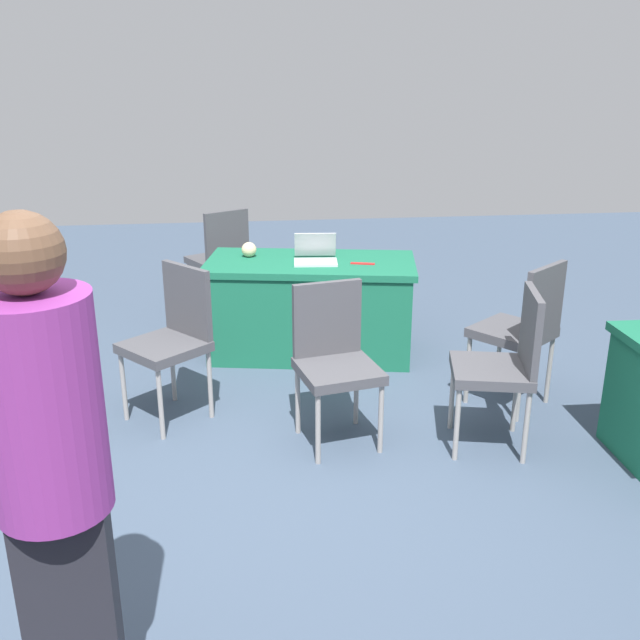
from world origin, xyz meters
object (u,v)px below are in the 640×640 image
object	(u,v)px
chair_aisle	(221,254)
person_presenter	(52,469)
chair_near_front	(173,333)
table_foreground	(311,307)
chair_by_pillar	(334,355)
scissors_red	(363,264)
chair_tucked_right	(523,325)
yarn_ball	(249,250)
chair_tucked_left	(505,360)
laptop_silver	(316,257)

from	to	relation	value
chair_aisle	person_presenter	world-z (taller)	person_presenter
chair_near_front	table_foreground	bearing A→B (deg)	-86.23
chair_by_pillar	chair_near_front	bearing A→B (deg)	-35.38
table_foreground	scissors_red	size ratio (longest dim) A/B	9.37
chair_tucked_right	scissors_red	bearing A→B (deg)	93.27
chair_near_front	chair_aisle	bearing A→B (deg)	-49.36
chair_aisle	person_presenter	xyz separation A→B (m)	(0.42, 4.29, 0.43)
person_presenter	table_foreground	bearing A→B (deg)	65.81
chair_near_front	person_presenter	xyz separation A→B (m)	(0.15, 2.29, 0.43)
table_foreground	chair_tucked_right	xyz separation A→B (m)	(-1.24, 1.11, 0.20)
person_presenter	chair_tucked_right	bearing A→B (deg)	37.08
yarn_ball	chair_by_pillar	bearing A→B (deg)	105.94
person_presenter	scissors_red	world-z (taller)	person_presenter
chair_near_front	chair_tucked_right	bearing A→B (deg)	-135.18
chair_by_pillar	person_presenter	bearing A→B (deg)	47.32
table_foreground	chair_near_front	distance (m)	1.39
chair_near_front	chair_tucked_left	bearing A→B (deg)	-149.96
chair_by_pillar	yarn_ball	size ratio (longest dim) A/B	8.24
chair_near_front	yarn_ball	size ratio (longest dim) A/B	8.46
chair_tucked_right	chair_aisle	world-z (taller)	chair_tucked_right
chair_aisle	chair_by_pillar	xyz separation A→B (m)	(-0.69, 2.41, -0.02)
chair_tucked_left	yarn_ball	bearing A→B (deg)	50.57
chair_tucked_right	yarn_ball	xyz separation A→B (m)	(1.70, -1.29, 0.22)
chair_aisle	person_presenter	size ratio (longest dim) A/B	0.55
chair_by_pillar	chair_tucked_left	bearing A→B (deg)	154.87
chair_near_front	chair_tucked_left	distance (m)	2.00
table_foreground	chair_by_pillar	size ratio (longest dim) A/B	1.79
chair_tucked_right	yarn_ball	distance (m)	2.15
chair_tucked_left	yarn_ball	xyz separation A→B (m)	(1.40, -1.79, 0.25)
laptop_silver	scissors_red	distance (m)	0.36
chair_tucked_left	chair_aisle	bearing A→B (deg)	44.43
table_foreground	person_presenter	world-z (taller)	person_presenter
table_foreground	chair_tucked_left	bearing A→B (deg)	120.27
chair_near_front	laptop_silver	xyz separation A→B (m)	(-1.00, -0.95, 0.22)
table_foreground	chair_by_pillar	world-z (taller)	chair_by_pillar
chair_tucked_left	scissors_red	bearing A→B (deg)	33.58
chair_tucked_left	laptop_silver	distance (m)	1.83
table_foreground	chair_aisle	xyz separation A→B (m)	(0.69, -1.02, 0.18)
laptop_silver	scissors_red	bearing A→B (deg)	167.69
chair_tucked_right	chair_near_front	bearing A→B (deg)	138.09
chair_near_front	chair_tucked_left	world-z (taller)	chair_near_front
scissors_red	laptop_silver	bearing A→B (deg)	178.80
person_presenter	laptop_silver	bearing A→B (deg)	65.08
chair_tucked_left	chair_by_pillar	distance (m)	0.97
chair_tucked_right	chair_by_pillar	bearing A→B (deg)	153.99
chair_near_front	scissors_red	bearing A→B (deg)	-99.61
chair_near_front	laptop_silver	size ratio (longest dim) A/B	2.84
scissors_red	chair_tucked_right	bearing A→B (deg)	-32.20
chair_tucked_left	chair_tucked_right	distance (m)	0.58
chair_tucked_right	chair_aisle	xyz separation A→B (m)	(1.94, -2.14, -0.02)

